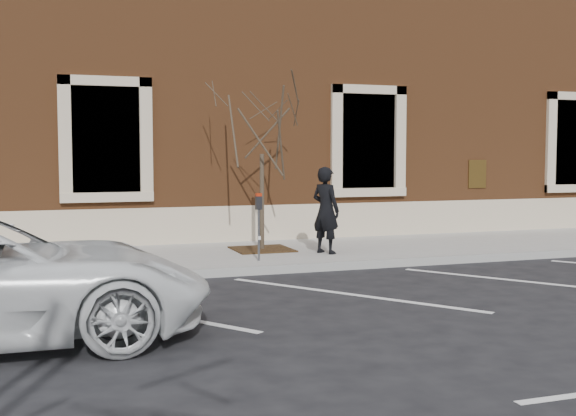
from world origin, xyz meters
name	(u,v)px	position (x,y,z in m)	size (l,w,h in m)	color
ground	(299,272)	(0.00, 0.00, 0.00)	(120.00, 120.00, 0.00)	#28282B
sidewalk_near	(269,255)	(0.00, 1.75, 0.07)	(40.00, 3.50, 0.15)	#B7B2AC
curb_near	(300,268)	(0.00, -0.05, 0.07)	(40.00, 0.12, 0.15)	#9E9E99
parking_stripes	(349,294)	(0.00, -2.20, 0.00)	(28.00, 4.40, 0.01)	silver
building_civic	(203,85)	(0.00, 7.74, 4.00)	(40.00, 8.62, 8.00)	brown
man	(326,210)	(0.95, 1.08, 1.00)	(0.62, 0.41, 1.70)	black
parking_meter	(259,214)	(-0.57, 0.57, 1.01)	(0.11, 0.09, 1.24)	#595B60
tree_grate	(262,249)	(-0.08, 1.96, 0.16)	(1.15, 1.15, 0.03)	#452E16
sapling	(262,127)	(-0.08, 1.96, 2.63)	(2.13, 2.13, 3.54)	#3F3726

